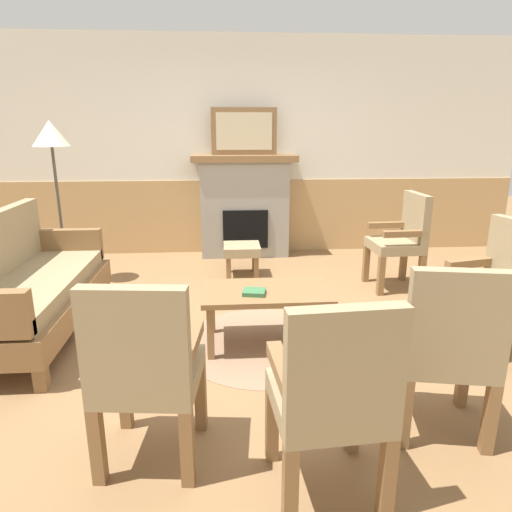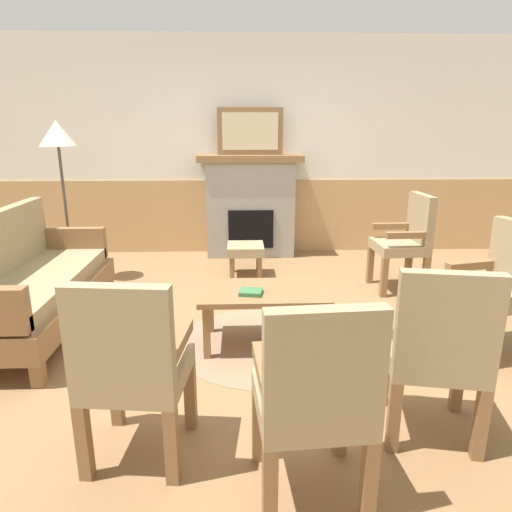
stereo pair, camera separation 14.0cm
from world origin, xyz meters
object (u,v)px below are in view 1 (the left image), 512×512
Objects in this scene: framed_picture at (244,131)px; armchair_front_left at (333,392)px; armchair_by_window_left at (499,280)px; couch at (31,288)px; armchair_near_fireplace at (402,237)px; armchair_corner_left at (447,343)px; coffee_table at (266,296)px; book_on_table at (254,292)px; fireplace at (245,205)px; footstool at (242,251)px; armchair_front_center at (145,366)px; floor_lamp_by_couch at (52,144)px.

framed_picture is 0.82× the size of armchair_front_left.
couch is at bearing 172.28° from armchair_by_window_left.
armchair_by_window_left and armchair_front_left have the same top height.
armchair_near_fireplace is 1.00× the size of armchair_corner_left.
book_on_table is (-0.10, -0.08, 0.07)m from coffee_table.
fireplace is at bearing 90.87° from coffee_table.
footstool is (-0.12, 1.66, -0.10)m from coffee_table.
couch reaches higher than footstool.
fireplace is 8.07× the size of book_on_table.
framed_picture is 2.85m from book_on_table.
framed_picture is at bearing 88.70° from book_on_table.
fireplace reaches higher than armchair_front_center.
armchair_front_left is at bearing -55.62° from floor_lamp_by_couch.
couch is 2.70m from armchair_front_left.
armchair_near_fireplace is (1.54, -1.35, -1.02)m from framed_picture.
coffee_table is (1.84, -0.29, -0.01)m from couch.
framed_picture is 3.11m from couch.
armchair_front_center is 3.25m from floor_lamp_by_couch.
book_on_table is at bearing 99.18° from armchair_front_left.
armchair_corner_left is at bearing -48.54° from book_on_table.
framed_picture reaches higher than book_on_table.
book_on_table is 1.79m from armchair_by_window_left.
footstool is at bearing 108.73° from armchair_corner_left.
framed_picture is at bearing 122.35° from armchair_by_window_left.
couch is 1.86m from coffee_table.
armchair_front_center is (1.14, -1.55, 0.14)m from couch.
framed_picture is 0.82× the size of armchair_near_fireplace.
armchair_by_window_left is 0.58× the size of floor_lamp_by_couch.
fireplace is at bearing 92.48° from armchair_front_left.
coffee_table is (0.04, -2.54, -1.17)m from framed_picture.
footstool is at bearing 94.52° from armchair_front_left.
floor_lamp_by_couch is (-0.16, 1.29, 1.05)m from couch.
couch is 3.46m from armchair_near_fireplace.
armchair_front_left is 0.81m from armchair_corner_left.
armchair_near_fireplace is at bearing -41.32° from framed_picture.
armchair_corner_left is at bearing 4.63° from armchair_front_center.
armchair_corner_left is (0.87, -3.68, -0.11)m from fireplace.
armchair_front_left is (0.18, -4.09, -1.02)m from framed_picture.
fireplace is 3.79m from armchair_corner_left.
couch is at bearing -128.63° from framed_picture.
armchair_corner_left is (0.87, -3.68, -1.02)m from framed_picture.
armchair_corner_left reaches higher than book_on_table.
couch and armchair_front_center have the same top height.
couch is 4.50× the size of footstool.
coffee_table is 2.40× the size of footstool.
floor_lamp_by_couch is (-1.96, -0.97, 0.80)m from fireplace.
book_on_table is 0.16× the size of armchair_front_center.
floor_lamp_by_couch reaches higher than armchair_corner_left.
armchair_front_left is at bearing -138.87° from armchair_by_window_left.
armchair_by_window_left reaches higher than coffee_table.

